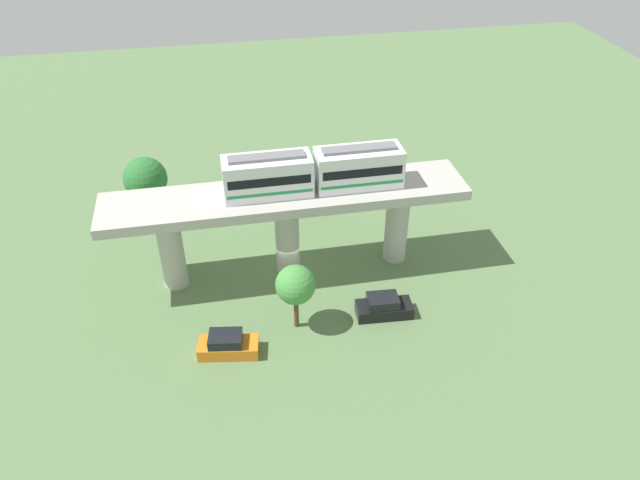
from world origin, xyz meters
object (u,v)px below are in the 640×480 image
at_px(parked_car_black, 384,307).
at_px(tree_near_viaduct, 145,179).
at_px(parked_car_orange, 228,345).
at_px(tree_mid_lot, 296,173).
at_px(tree_far_corner, 295,285).
at_px(train, 314,172).

relative_size(parked_car_black, tree_near_viaduct, 0.73).
xyz_separation_m(parked_car_orange, tree_mid_lot, (18.10, -7.85, 2.82)).
height_order(tree_near_viaduct, tree_far_corner, tree_near_viaduct).
bearing_deg(parked_car_black, tree_far_corner, 93.17).
bearing_deg(parked_car_orange, tree_mid_lot, -14.20).
xyz_separation_m(train, parked_car_black, (-6.74, -4.06, -8.35)).
relative_size(train, tree_mid_lot, 2.48).
distance_m(parked_car_black, tree_mid_lot, 17.09).
xyz_separation_m(train, tree_far_corner, (-6.67, 2.58, -5.18)).
bearing_deg(parked_car_black, train, 34.84).
xyz_separation_m(tree_near_viaduct, tree_mid_lot, (-1.09, -13.66, -0.32)).
distance_m(tree_near_viaduct, tree_far_corner, 20.58).
relative_size(train, tree_near_viaduct, 2.31).
xyz_separation_m(parked_car_orange, tree_far_corner, (1.79, -5.17, 3.17)).
bearing_deg(tree_far_corner, tree_mid_lot, -9.36).
xyz_separation_m(train, tree_near_viaduct, (10.73, 13.56, -5.21)).
bearing_deg(train, tree_far_corner, 158.84).
distance_m(parked_car_orange, tree_far_corner, 6.32).
relative_size(train, tree_far_corner, 2.51).
xyz_separation_m(tree_mid_lot, tree_far_corner, (-16.32, 2.69, 0.35)).
relative_size(parked_car_black, tree_far_corner, 0.80).
relative_size(train, parked_car_orange, 3.06).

